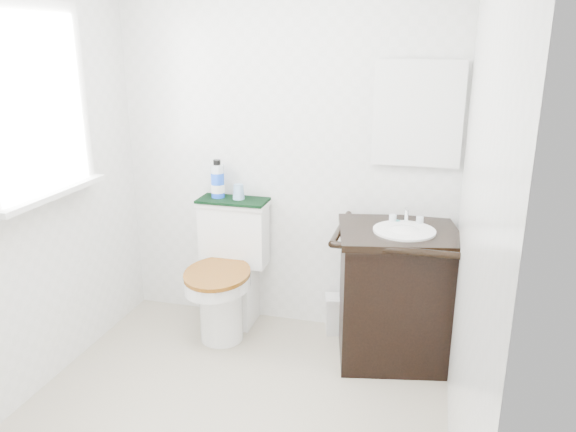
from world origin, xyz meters
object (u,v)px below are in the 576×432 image
at_px(trash_bin, 339,314).
at_px(cup, 239,192).
at_px(toilet, 228,277).
at_px(vanity, 396,291).
at_px(mouthwash_bottle, 218,180).

relative_size(trash_bin, cup, 2.65).
bearing_deg(trash_bin, toilet, -169.32).
distance_m(vanity, mouthwash_bottle, 1.34).
xyz_separation_m(vanity, cup, (-1.05, 0.20, 0.49)).
bearing_deg(mouthwash_bottle, vanity, -9.75).
bearing_deg(vanity, cup, 169.23).
relative_size(vanity, cup, 9.45).
relative_size(vanity, mouthwash_bottle, 3.66).
height_order(vanity, trash_bin, vanity).
bearing_deg(cup, mouthwash_bottle, 177.74).
relative_size(trash_bin, mouthwash_bottle, 1.03).
bearing_deg(toilet, trash_bin, 10.68).
bearing_deg(mouthwash_bottle, toilet, -52.84).
height_order(mouthwash_bottle, cup, mouthwash_bottle).
bearing_deg(toilet, cup, 75.20).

